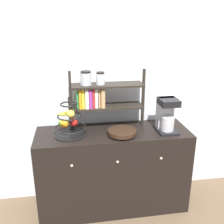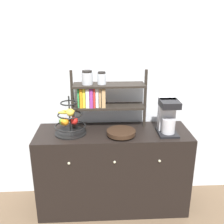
% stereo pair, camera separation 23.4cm
% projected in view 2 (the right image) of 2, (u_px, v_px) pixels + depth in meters
% --- Properties ---
extents(ground_plane, '(12.00, 12.00, 0.00)m').
position_uv_depth(ground_plane, '(114.00, 220.00, 2.45)').
color(ground_plane, brown).
extents(wall_back, '(7.00, 0.05, 2.60)m').
position_uv_depth(wall_back, '(111.00, 72.00, 2.51)').
color(wall_back, silver).
rests_on(wall_back, ground_plane).
extents(sideboard, '(1.41, 0.49, 0.80)m').
position_uv_depth(sideboard, '(113.00, 170.00, 2.54)').
color(sideboard, black).
rests_on(sideboard, ground_plane).
extents(coffee_maker, '(0.17, 0.23, 0.31)m').
position_uv_depth(coffee_maker, '(168.00, 116.00, 2.34)').
color(coffee_maker, black).
rests_on(coffee_maker, sideboard).
extents(fruit_stand, '(0.28, 0.28, 0.35)m').
position_uv_depth(fruit_stand, '(69.00, 121.00, 2.34)').
color(fruit_stand, black).
rests_on(fruit_stand, sideboard).
extents(wooden_bowl, '(0.26, 0.26, 0.05)m').
position_uv_depth(wooden_bowl, '(121.00, 133.00, 2.32)').
color(wooden_bowl, black).
rests_on(wooden_bowl, sideboard).
extents(shelf_hutch, '(0.70, 0.20, 0.55)m').
position_uv_depth(shelf_hutch, '(99.00, 94.00, 2.40)').
color(shelf_hutch, black).
rests_on(shelf_hutch, sideboard).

